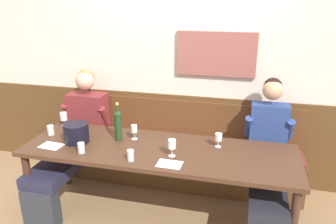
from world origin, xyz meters
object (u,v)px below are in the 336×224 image
Objects in this scene: dining_table at (159,156)px; wine_glass_right_end at (172,145)px; water_tumbler_center at (81,148)px; person_center_left_seat at (76,134)px; ice_bucket at (76,133)px; wine_bottle_amber_mid at (118,124)px; wine_glass_near_bucket at (218,138)px; wine_glass_mid_left at (64,117)px; wine_glass_left_end at (134,130)px; wall_bench at (174,160)px; person_right_seat at (268,156)px; water_tumbler_right at (51,130)px; water_tumbler_left at (131,155)px.

wine_glass_right_end reaches higher than dining_table.
person_center_left_seat is at bearing 123.81° from water_tumbler_center.
wine_bottle_amber_mid is at bearing 21.41° from ice_bucket.
wine_glass_mid_left is (-1.67, 0.14, 0.00)m from wine_glass_near_bucket.
person_center_left_seat is at bearing 159.43° from wine_glass_right_end.
dining_table is at bearing -17.72° from person_center_left_seat.
water_tumbler_center is at bearing -121.89° from wine_bottle_amber_mid.
water_tumbler_center is (-0.36, -0.40, -0.05)m from wine_glass_left_end.
ice_bucket is (0.23, -0.37, 0.20)m from person_center_left_seat.
ice_bucket is at bearing 127.10° from water_tumbler_center.
ice_bucket is at bearing -138.45° from wall_bench.
wine_glass_left_end is (-1.28, -0.16, 0.20)m from person_right_seat.
dining_table is 6.67× the size of wine_bottle_amber_mid.
wall_bench reaches higher than water_tumbler_center.
water_tumbler_right is at bearing -110.62° from person_center_left_seat.
person_center_left_seat is 9.68× the size of wine_glass_near_bucket.
wine_glass_mid_left is (-0.11, -0.02, 0.20)m from person_center_left_seat.
water_tumbler_left is at bearing -31.23° from wine_glass_mid_left.
wine_glass_left_end reaches higher than water_tumbler_right.
water_tumbler_right is at bearing -151.50° from wall_bench.
dining_table is 25.60× the size of water_tumbler_left.
wall_bench is at bearing 80.04° from water_tumbler_left.
person_right_seat is 0.96m from wine_glass_right_end.
wine_glass_right_end is at bearing -142.43° from wine_glass_near_bucket.
person_right_seat is 13.26× the size of water_tumbler_left.
person_center_left_seat is at bearing 69.38° from water_tumbler_right.
wine_glass_near_bucket is 0.47m from wine_glass_right_end.
wine_glass_near_bucket is (0.96, 0.07, -0.07)m from wine_bottle_amber_mid.
wine_glass_near_bucket is at bearing 37.57° from wine_glass_right_end.
person_right_seat is at bearing 27.02° from water_tumbler_left.
water_tumbler_right is (-1.14, 0.05, 0.12)m from dining_table.
wine_glass_left_end and wine_glass_mid_left have the same top height.
person_center_left_seat is at bearing 179.37° from person_right_seat.
wine_bottle_amber_mid reaches higher than water_tumbler_left.
water_tumbler_center is at bearing -170.71° from wine_glass_right_end.
water_tumbler_center is at bearing -30.76° from water_tumbler_right.
wine_glass_left_end is at bearing 20.51° from ice_bucket.
water_tumbler_right is (-0.34, 0.09, -0.04)m from ice_bucket.
dining_table is 10.58× the size of ice_bucket.
wine_glass_near_bucket is 0.83m from water_tumbler_left.
person_right_seat is at bearing 17.23° from dining_table.
ice_bucket is 0.26m from water_tumbler_center.
person_right_seat is (2.03, -0.02, -0.00)m from person_center_left_seat.
person_center_left_seat is at bearing 121.91° from ice_bucket.
wine_bottle_amber_mid reaches higher than wine_glass_mid_left.
water_tumbler_center is (-0.22, -0.35, -0.11)m from wine_bottle_amber_mid.
water_tumbler_right is at bearing 161.26° from water_tumbler_left.
person_right_seat is at bearing 8.26° from wine_bottle_amber_mid.
wine_bottle_amber_mid reaches higher than water_tumbler_center.
person_center_left_seat reaches higher than wine_bottle_amber_mid.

